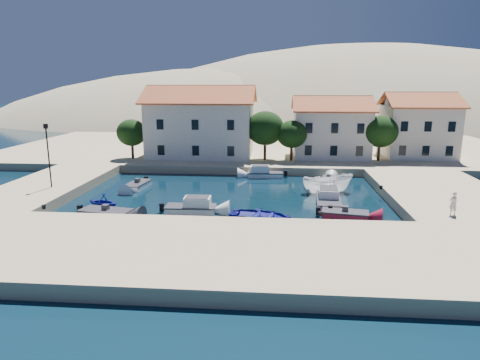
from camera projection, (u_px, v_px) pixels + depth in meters
The scene contains 23 objects.
ground at pixel (217, 229), 33.09m from camera, with size 400.00×400.00×0.00m, color black.
quay_south at pixel (203, 252), 27.15m from camera, with size 52.00×12.00×1.00m, color tan.
quay_east at pixel (442, 195), 41.00m from camera, with size 11.00×20.00×1.00m, color tan.
quay_west at pixel (48, 187), 44.27m from camera, with size 8.00×20.00×1.00m, color tan.
quay_north at pixel (261, 149), 69.74m from camera, with size 80.00×36.00×1.00m, color tan.
hills at pixel (320, 179), 156.68m from camera, with size 254.00×176.00×99.00m.
building_left at pixel (201, 121), 59.49m from camera, with size 14.70×9.45×9.70m.
building_mid at pixel (331, 126), 59.13m from camera, with size 10.50×8.40×8.30m.
building_right at pixel (418, 124), 59.05m from camera, with size 9.45×8.40×8.80m.
trees at pixel (277, 131), 56.39m from camera, with size 37.30×5.30×6.45m.
lamppost at pixel (48, 149), 41.27m from camera, with size 0.35×0.25×6.22m.
bollards at pixel (255, 202), 36.36m from camera, with size 29.36×9.56×0.30m.
motorboat_grey_sw at pixel (106, 213), 36.01m from camera, with size 4.64×2.75×1.25m.
cabin_cruiser_south at pixel (191, 207), 37.10m from camera, with size 4.39×1.97×1.60m.
rowboat_south at pixel (260, 220), 35.18m from camera, with size 3.67×5.14×1.06m, color navy.
motorboat_red_se at pixel (345, 215), 35.59m from camera, with size 4.04×2.36×1.25m.
cabin_cruiser_east at pixel (329, 200), 39.54m from camera, with size 2.53×5.48×1.60m.
boat_east at pixel (327, 193), 44.03m from camera, with size 2.01×5.35×2.07m, color white.
motorboat_white_ne at pixel (329, 181), 47.97m from camera, with size 2.38×3.79×1.25m.
rowboat_west at pixel (103, 209), 38.32m from camera, with size 2.60×3.01×1.59m, color navy.
motorboat_white_west at pixel (138, 185), 45.88m from camera, with size 2.12×4.03×1.25m.
cabin_cruiser_north at pixel (265, 173), 51.18m from camera, with size 4.36×2.08×1.60m.
pedestrian at pixel (453, 203), 32.99m from camera, with size 0.68×0.45×1.87m, color silver.
Camera 1 is at (4.49, -31.17, 10.98)m, focal length 32.00 mm.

